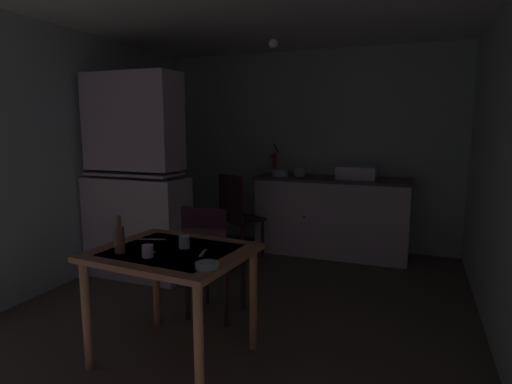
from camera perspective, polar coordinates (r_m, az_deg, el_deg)
ground_plane at (r=3.99m, az=-0.09°, el=-13.93°), size 4.78×4.78×0.00m
wall_back at (r=5.54m, az=7.16°, el=5.73°), size 3.86×0.10×2.49m
wall_left at (r=4.74m, az=-22.54°, el=4.55°), size 0.10×3.88×2.49m
wall_right at (r=3.50m, az=30.94°, el=2.60°), size 0.10×3.88×2.49m
ceiling_slab at (r=3.81m, az=-0.10°, el=23.96°), size 3.86×3.88×0.10m
hutch_cabinet at (r=4.45m, az=-15.98°, el=1.07°), size 1.05×0.46×2.07m
counter_cabinet at (r=5.20m, az=10.25°, el=-3.20°), size 1.82×0.64×0.93m
sink_basin at (r=5.08m, az=13.49°, el=2.61°), size 0.44×0.34×0.15m
hand_pump at (r=5.34m, az=2.52°, el=4.15°), size 0.05×0.27×0.39m
mixing_bowl_counter at (r=5.23m, az=3.29°, el=2.61°), size 0.21×0.21×0.08m
stoneware_crock at (r=5.24m, az=5.92°, el=2.77°), size 0.13×0.13×0.11m
dining_table at (r=2.84m, az=-11.28°, el=-9.78°), size 1.03×0.88×0.76m
chair_far_side at (r=3.43m, az=-6.09°, el=-9.07°), size 0.40×0.40×0.94m
chair_by_counter at (r=4.91m, az=-2.49°, el=-3.10°), size 0.53×0.53×1.00m
serving_bowl_wide at (r=2.43m, az=-6.67°, el=-9.84°), size 0.14×0.14×0.03m
mug_tall at (r=2.68m, az=-14.48°, el=-7.75°), size 0.07×0.07×0.08m
mug_dark at (r=2.82m, az=-9.70°, el=-6.65°), size 0.07×0.07×0.08m
glass_bottle at (r=2.80m, az=-18.05°, el=-5.98°), size 0.07×0.07×0.24m
table_knife at (r=3.08m, az=-13.86°, el=-6.24°), size 0.19×0.08×0.00m
teaspoon_near_bowl at (r=2.82m, az=-14.20°, el=-7.64°), size 0.13×0.09×0.00m
teaspoon_by_cup at (r=2.70m, az=-7.21°, el=-8.18°), size 0.06×0.15×0.00m
pendant_bulb at (r=3.73m, az=2.38°, el=19.46°), size 0.08×0.08×0.08m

